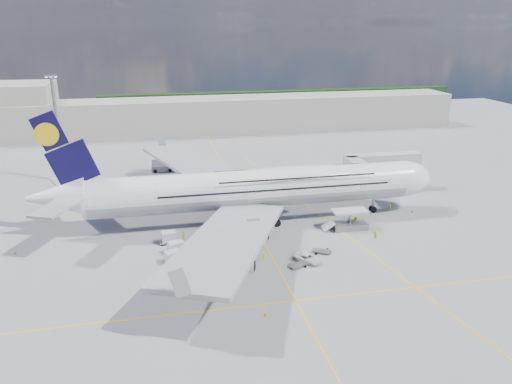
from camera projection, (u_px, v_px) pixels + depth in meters
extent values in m
plane|color=gray|center=(264.00, 242.00, 88.02)|extent=(300.00, 300.00, 0.00)
cube|color=#FCB30D|center=(264.00, 242.00, 88.02)|extent=(0.25, 220.00, 0.01)
cube|color=#FCB30D|center=(296.00, 301.00, 69.49)|extent=(120.00, 0.25, 0.01)
cube|color=#FCB30D|center=(321.00, 216.00, 100.00)|extent=(14.16, 99.06, 0.01)
cylinder|color=white|center=(253.00, 188.00, 95.10)|extent=(62.00, 7.20, 7.20)
cylinder|color=#9EA0A5|center=(253.00, 189.00, 95.14)|extent=(60.76, 7.13, 7.13)
ellipsoid|color=white|center=(294.00, 176.00, 96.01)|extent=(36.00, 6.84, 3.76)
ellipsoid|color=white|center=(403.00, 179.00, 101.12)|extent=(11.52, 7.20, 7.20)
ellipsoid|color=black|center=(417.00, 175.00, 101.56)|extent=(3.84, 4.16, 1.44)
cone|color=white|center=(56.00, 197.00, 87.94)|extent=(10.00, 6.84, 6.84)
cube|color=black|center=(62.00, 148.00, 85.49)|extent=(11.02, 0.46, 14.61)
cylinder|color=yellow|center=(47.00, 134.00, 84.28)|extent=(4.00, 0.60, 4.00)
cube|color=#999EA3|center=(201.00, 168.00, 112.46)|extent=(25.49, 39.15, 3.35)
cube|color=#999EA3|center=(228.00, 240.00, 75.40)|extent=(25.49, 39.15, 3.35)
cylinder|color=#B7BABF|center=(228.00, 187.00, 107.25)|extent=(5.20, 3.50, 3.50)
cylinder|color=#B7BABF|center=(202.00, 175.00, 116.11)|extent=(5.20, 3.50, 3.50)
cylinder|color=#B7BABF|center=(250.00, 233.00, 84.09)|extent=(5.20, 3.50, 3.50)
cylinder|color=#B7BABF|center=(234.00, 263.00, 73.49)|extent=(5.20, 3.50, 3.50)
cylinder|color=gray|center=(373.00, 202.00, 101.43)|extent=(0.44, 0.44, 3.80)
cylinder|color=black|center=(373.00, 209.00, 101.93)|extent=(1.30, 0.90, 1.30)
cylinder|color=gray|center=(253.00, 211.00, 96.58)|extent=(0.56, 0.56, 3.80)
cylinder|color=black|center=(250.00, 212.00, 100.01)|extent=(1.50, 0.90, 1.50)
cube|color=#B7B7BC|center=(358.00, 167.00, 107.83)|extent=(3.00, 10.00, 2.60)
cube|color=#B7B7BC|center=(382.00, 160.00, 114.01)|extent=(18.00, 3.00, 2.60)
cylinder|color=gray|center=(360.00, 178.00, 112.14)|extent=(0.80, 0.80, 7.10)
cylinder|color=black|center=(359.00, 191.00, 113.13)|extent=(0.90, 0.80, 0.90)
cylinder|color=gray|center=(413.00, 172.00, 116.71)|extent=(1.00, 1.00, 7.10)
cube|color=gray|center=(411.00, 185.00, 117.72)|extent=(2.00, 2.00, 0.80)
cylinder|color=#B7B7BC|center=(365.00, 172.00, 104.30)|extent=(3.60, 3.60, 2.80)
cube|color=silver|center=(350.00, 211.00, 92.88)|extent=(6.50, 3.20, 0.35)
cube|color=gray|center=(349.00, 226.00, 93.83)|extent=(6.50, 3.20, 1.10)
cube|color=gray|center=(349.00, 218.00, 93.35)|extent=(0.22, 1.99, 3.00)
cylinder|color=black|center=(338.00, 230.00, 92.28)|extent=(0.70, 0.30, 0.70)
cube|color=silver|center=(328.00, 225.00, 92.87)|extent=(2.16, 2.60, 1.60)
cylinder|color=gray|center=(58.00, 131.00, 117.92)|extent=(0.70, 0.70, 25.00)
cube|color=gray|center=(51.00, 76.00, 113.83)|extent=(3.00, 0.40, 0.60)
cube|color=#B2AD9E|center=(204.00, 116.00, 174.11)|extent=(180.00, 16.00, 12.00)
cube|color=#193814|center=(282.00, 100.00, 224.23)|extent=(160.00, 6.00, 8.00)
cube|color=gray|center=(176.00, 251.00, 83.60)|extent=(3.77, 2.76, 0.20)
cylinder|color=black|center=(168.00, 255.00, 82.76)|extent=(0.50, 0.20, 0.50)
cylinder|color=black|center=(184.00, 250.00, 84.54)|extent=(0.50, 0.20, 0.50)
cube|color=silver|center=(176.00, 247.00, 83.31)|extent=(2.88, 2.37, 1.69)
cube|color=gray|center=(173.00, 261.00, 80.36)|extent=(3.69, 2.78, 0.20)
cylinder|color=black|center=(165.00, 264.00, 79.54)|extent=(0.48, 0.20, 0.48)
cylinder|color=black|center=(181.00, 259.00, 81.27)|extent=(0.48, 0.20, 0.48)
cube|color=silver|center=(173.00, 256.00, 80.07)|extent=(2.83, 2.38, 1.64)
cube|color=gray|center=(200.00, 276.00, 75.65)|extent=(3.59, 2.56, 0.19)
cylinder|color=black|center=(192.00, 279.00, 74.85)|extent=(0.47, 0.19, 0.47)
cylinder|color=black|center=(208.00, 274.00, 76.55)|extent=(0.47, 0.19, 0.47)
cube|color=silver|center=(200.00, 271.00, 75.38)|extent=(2.73, 2.21, 1.62)
cube|color=gray|center=(169.00, 241.00, 87.54)|extent=(3.52, 2.08, 0.20)
cylinder|color=black|center=(162.00, 244.00, 86.70)|extent=(0.50, 0.20, 0.50)
cylinder|color=black|center=(177.00, 240.00, 88.48)|extent=(0.50, 0.20, 0.50)
cube|color=silver|center=(169.00, 236.00, 87.25)|extent=(2.61, 1.89, 1.69)
cube|color=gray|center=(322.00, 251.00, 83.90)|extent=(3.43, 2.91, 0.18)
cylinder|color=black|center=(316.00, 254.00, 83.14)|extent=(0.44, 0.18, 0.44)
cylinder|color=black|center=(327.00, 249.00, 84.74)|extent=(0.44, 0.18, 0.44)
cube|color=gray|center=(297.00, 265.00, 79.10)|extent=(3.17, 2.45, 0.17)
cylinder|color=black|center=(292.00, 268.00, 78.40)|extent=(0.41, 0.17, 0.41)
cylinder|color=black|center=(303.00, 263.00, 79.88)|extent=(0.41, 0.17, 0.41)
cube|color=white|center=(245.00, 267.00, 77.56)|extent=(2.95, 1.51, 1.34)
cube|color=black|center=(245.00, 262.00, 77.30)|extent=(1.10, 1.29, 0.51)
cylinder|color=black|center=(240.00, 272.00, 76.96)|extent=(0.66, 0.26, 0.66)
cylinder|color=black|center=(251.00, 267.00, 78.41)|extent=(0.66, 0.26, 0.66)
cube|color=gray|center=(199.00, 182.00, 117.59)|extent=(7.11, 3.78, 2.08)
cube|color=white|center=(195.00, 175.00, 116.81)|extent=(5.40, 3.53, 2.29)
cube|color=white|center=(210.00, 178.00, 117.79)|extent=(2.30, 2.71, 1.66)
cube|color=black|center=(213.00, 177.00, 117.86)|extent=(0.56, 2.07, 0.94)
cylinder|color=black|center=(209.00, 185.00, 117.07)|extent=(1.14, 0.36, 1.14)
cylinder|color=black|center=(189.00, 183.00, 118.40)|extent=(1.14, 0.36, 1.14)
cube|color=orange|center=(196.00, 178.00, 117.04)|extent=(5.46, 3.59, 0.52)
cube|color=gray|center=(162.00, 168.00, 129.75)|extent=(5.60, 2.13, 1.72)
cube|color=white|center=(160.00, 162.00, 129.11)|extent=(4.15, 2.19, 1.89)
cube|color=white|center=(171.00, 165.00, 129.92)|extent=(1.57, 1.99, 1.37)
cube|color=black|center=(173.00, 164.00, 129.98)|extent=(0.15, 1.72, 0.77)
cylinder|color=black|center=(170.00, 170.00, 129.33)|extent=(0.94, 0.30, 0.94)
cylinder|color=black|center=(155.00, 169.00, 130.42)|extent=(0.94, 0.30, 0.94)
imported|color=silver|center=(307.00, 258.00, 80.61)|extent=(4.49, 5.00, 1.29)
imported|color=#9DDF17|center=(390.00, 206.00, 102.68)|extent=(0.77, 0.80, 1.84)
imported|color=#D0FF1A|center=(375.00, 236.00, 88.52)|extent=(1.12, 1.12, 1.84)
imported|color=#DEEC18|center=(184.00, 236.00, 88.68)|extent=(0.68, 1.09, 1.73)
imported|color=#A2EA18|center=(355.00, 221.00, 94.81)|extent=(0.91, 1.10, 1.94)
imported|color=#BBF619|center=(264.00, 257.00, 80.91)|extent=(1.06, 0.74, 1.50)
cone|color=orange|center=(412.00, 211.00, 101.69)|extent=(0.49, 0.49, 0.63)
cube|color=orange|center=(412.00, 213.00, 101.79)|extent=(0.43, 0.43, 0.03)
cone|color=orange|center=(213.00, 209.00, 103.21)|extent=(0.43, 0.43, 0.54)
cube|color=orange|center=(213.00, 210.00, 103.30)|extent=(0.37, 0.37, 0.03)
cone|color=orange|center=(200.00, 178.00, 124.04)|extent=(0.39, 0.39, 0.49)
cube|color=orange|center=(200.00, 178.00, 124.12)|extent=(0.33, 0.33, 0.03)
cone|color=orange|center=(231.00, 239.00, 88.76)|extent=(0.43, 0.43, 0.54)
cube|color=orange|center=(231.00, 240.00, 88.84)|extent=(0.37, 0.37, 0.03)
cone|color=orange|center=(265.00, 314.00, 65.80)|extent=(0.49, 0.49, 0.62)
cube|color=orange|center=(265.00, 316.00, 65.89)|extent=(0.42, 0.42, 0.03)
cone|color=orange|center=(15.00, 253.00, 83.50)|extent=(0.39, 0.39, 0.50)
cube|color=orange|center=(15.00, 254.00, 83.57)|extent=(0.34, 0.34, 0.03)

